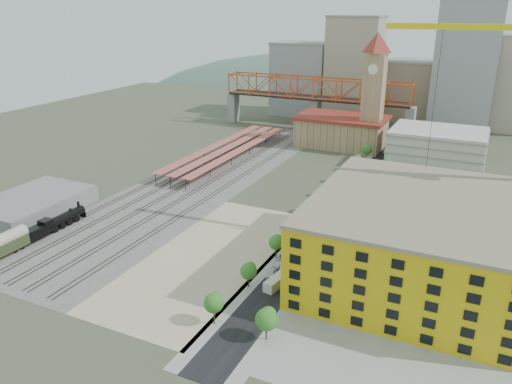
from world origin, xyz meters
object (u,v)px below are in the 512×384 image
at_px(site_trailer_a, 278,281).
at_px(site_trailer_b, 285,272).
at_px(construction_building, 417,239).
at_px(locomotive, 56,223).
at_px(site_trailer_c, 315,236).
at_px(site_trailer_d, 327,222).
at_px(clock_tower, 374,82).
at_px(car_0, 271,273).

relative_size(site_trailer_a, site_trailer_b, 0.98).
relative_size(construction_building, locomotive, 2.24).
distance_m(site_trailer_c, site_trailer_d, 10.37).
xyz_separation_m(site_trailer_b, site_trailer_d, (0.00, 30.51, 0.05)).
height_order(site_trailer_b, site_trailer_d, site_trailer_d).
distance_m(locomotive, site_trailer_c, 70.14).
distance_m(clock_tower, site_trailer_d, 86.84).
bearing_deg(construction_building, site_trailer_c, 163.66).
height_order(site_trailer_c, site_trailer_d, site_trailer_c).
bearing_deg(car_0, site_trailer_b, 13.93).
relative_size(locomotive, site_trailer_d, 2.43).
distance_m(construction_building, site_trailer_b, 30.00).
relative_size(clock_tower, site_trailer_d, 5.62).
height_order(locomotive, car_0, locomotive).
xyz_separation_m(site_trailer_b, car_0, (-3.00, -1.11, -0.43)).
distance_m(site_trailer_a, site_trailer_c, 24.18).
bearing_deg(locomotive, site_trailer_a, -0.40).
bearing_deg(site_trailer_d, site_trailer_c, -93.46).
xyz_separation_m(site_trailer_a, site_trailer_b, (0.00, 4.04, 0.03)).
distance_m(construction_building, site_trailer_a, 31.90).
height_order(clock_tower, construction_building, clock_tower).
bearing_deg(site_trailer_d, locomotive, -156.14).
distance_m(construction_building, car_0, 33.19).
bearing_deg(site_trailer_d, clock_tower, 92.11).
bearing_deg(site_trailer_a, site_trailer_c, 99.53).
height_order(locomotive, site_trailer_d, locomotive).
relative_size(locomotive, site_trailer_c, 2.17).
bearing_deg(site_trailer_a, construction_building, 42.02).
distance_m(site_trailer_a, site_trailer_b, 4.04).
bearing_deg(site_trailer_b, clock_tower, 78.50).
height_order(site_trailer_a, site_trailer_b, site_trailer_b).
bearing_deg(site_trailer_b, construction_building, 10.14).
relative_size(construction_building, site_trailer_c, 4.87).
bearing_deg(site_trailer_c, construction_building, -19.31).
bearing_deg(site_trailer_b, car_0, -175.22).
bearing_deg(site_trailer_a, site_trailer_b, 99.53).
xyz_separation_m(locomotive, site_trailer_c, (66.00, 23.72, -0.68)).
height_order(construction_building, site_trailer_b, construction_building).
bearing_deg(locomotive, clock_tower, 63.45).
distance_m(construction_building, locomotive, 93.68).
relative_size(clock_tower, car_0, 11.30).
distance_m(site_trailer_a, site_trailer_d, 34.55).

